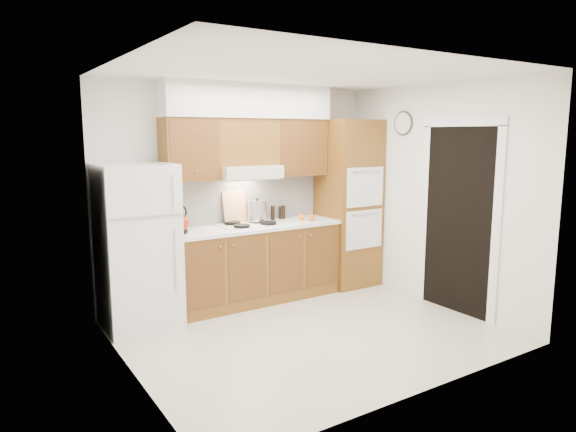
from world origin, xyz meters
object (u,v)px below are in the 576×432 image
object	(u,v)px
oven_cabinet	(348,203)
stock_pot	(257,211)
kettle	(179,223)
fridge	(138,246)

from	to	relation	value
oven_cabinet	stock_pot	distance (m)	1.33
kettle	stock_pot	xyz separation A→B (m)	(1.05, 0.13, 0.03)
fridge	oven_cabinet	size ratio (longest dim) A/B	0.78
oven_cabinet	kettle	bearing A→B (deg)	-179.70
fridge	stock_pot	distance (m)	1.55
kettle	stock_pot	world-z (taller)	stock_pot
oven_cabinet	kettle	size ratio (longest dim) A/B	10.32
stock_pot	kettle	bearing A→B (deg)	-172.93
fridge	oven_cabinet	bearing A→B (deg)	0.70
fridge	stock_pot	bearing A→B (deg)	5.72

